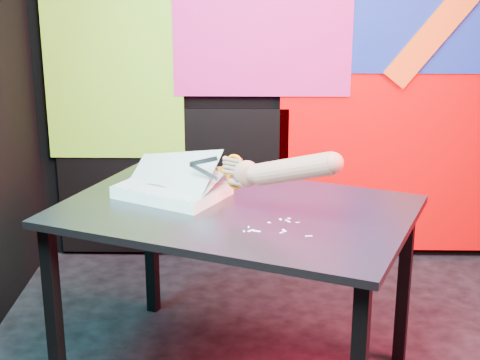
{
  "coord_description": "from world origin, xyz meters",
  "views": [
    {
      "loc": [
        -0.3,
        -2.48,
        1.72
      ],
      "look_at": [
        -0.35,
        0.2,
        0.87
      ],
      "focal_mm": 55.0,
      "sensor_mm": 36.0,
      "label": 1
    }
  ],
  "objects": [
    {
      "name": "work_table",
      "position": [
        -0.37,
        0.22,
        0.67
      ],
      "size": [
        1.57,
        1.32,
        0.75
      ],
      "rotation": [
        0.0,
        0.0,
        -0.38
      ],
      "color": "black",
      "rests_on": "ground"
    },
    {
      "name": "printout_stack",
      "position": [
        -0.62,
        0.35,
        0.78
      ],
      "size": [
        0.5,
        0.46,
        0.21
      ],
      "rotation": [
        0.0,
        0.0,
        -0.5
      ],
      "color": "beige",
      "rests_on": "work_table"
    },
    {
      "name": "paper_clippings",
      "position": [
        -0.22,
        0.01,
        0.75
      ],
      "size": [
        0.24,
        0.18,
        0.0
      ],
      "color": "white",
      "rests_on": "work_table"
    },
    {
      "name": "scissors",
      "position": [
        -0.38,
        0.21,
        0.9
      ],
      "size": [
        0.22,
        0.13,
        0.14
      ],
      "rotation": [
        0.0,
        0.0,
        -0.52
      ],
      "color": "#AEAEAE",
      "rests_on": "printout_stack"
    },
    {
      "name": "hand_forearm",
      "position": [
        -0.18,
        0.09,
        0.94
      ],
      "size": [
        0.43,
        0.27,
        0.19
      ],
      "rotation": [
        0.0,
        0.0,
        -0.52
      ],
      "color": "#8F604A",
      "rests_on": "work_table"
    },
    {
      "name": "room",
      "position": [
        0.0,
        0.0,
        1.35
      ],
      "size": [
        3.01,
        3.01,
        2.71
      ],
      "color": "#25262D",
      "rests_on": "ground"
    },
    {
      "name": "backdrop",
      "position": [
        0.06,
        1.46,
        0.96
      ],
      "size": [
        2.88,
        0.05,
        2.08
      ],
      "color": "#E50003",
      "rests_on": "ground"
    }
  ]
}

